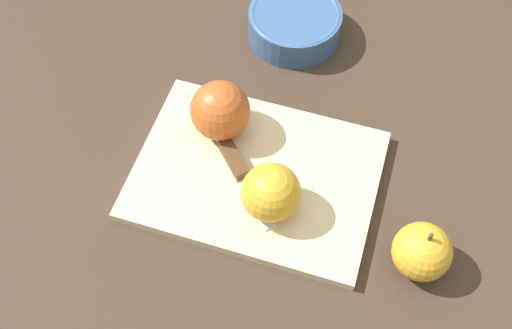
{
  "coord_description": "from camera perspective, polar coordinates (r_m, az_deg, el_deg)",
  "views": [
    {
      "loc": [
        0.15,
        -0.4,
        0.72
      ],
      "look_at": [
        0.0,
        0.0,
        0.04
      ],
      "focal_mm": 42.0,
      "sensor_mm": 36.0,
      "label": 1
    }
  ],
  "objects": [
    {
      "name": "bowl",
      "position": [
        0.98,
        3.7,
        13.32
      ],
      "size": [
        0.15,
        0.15,
        0.05
      ],
      "color": "#33517F",
      "rests_on": "ground_plane"
    },
    {
      "name": "knife",
      "position": [
        0.82,
        -2.03,
        0.29
      ],
      "size": [
        0.13,
        0.12,
        0.02
      ],
      "rotation": [
        0.0,
        0.0,
        -0.76
      ],
      "color": "silver",
      "rests_on": "cutting_board"
    },
    {
      "name": "cutting_board",
      "position": [
        0.83,
        0.0,
        -1.02
      ],
      "size": [
        0.34,
        0.26,
        0.02
      ],
      "color": "#D1B789",
      "rests_on": "ground_plane"
    },
    {
      "name": "ground_plane",
      "position": [
        0.83,
        0.0,
        -1.3
      ],
      "size": [
        4.0,
        4.0,
        0.0
      ],
      "primitive_type": "plane",
      "color": "#38281E"
    },
    {
      "name": "apple_half_left",
      "position": [
        0.83,
        -3.42,
        5.13
      ],
      "size": [
        0.08,
        0.08,
        0.08
      ],
      "rotation": [
        0.0,
        0.0,
        5.56
      ],
      "color": "#AD4C1E",
      "rests_on": "cutting_board"
    },
    {
      "name": "apple_whole",
      "position": [
        0.77,
        15.52,
        -8.0
      ],
      "size": [
        0.07,
        0.07,
        0.09
      ],
      "color": "gold",
      "rests_on": "ground_plane"
    },
    {
      "name": "apple_half_right",
      "position": [
        0.76,
        1.46,
        -2.7
      ],
      "size": [
        0.08,
        0.08,
        0.08
      ],
      "rotation": [
        0.0,
        0.0,
        6.16
      ],
      "color": "gold",
      "rests_on": "cutting_board"
    },
    {
      "name": "apple_slice",
      "position": [
        0.81,
        1.35,
        -1.94
      ],
      "size": [
        0.06,
        0.06,
        0.01
      ],
      "color": "beige",
      "rests_on": "cutting_board"
    }
  ]
}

